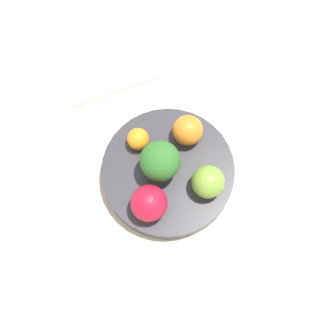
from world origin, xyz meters
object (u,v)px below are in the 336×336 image
Objects in this scene: orange_front at (139,138)px; orange_back at (188,130)px; apple_red at (149,203)px; bowl at (168,173)px; napkin at (104,60)px; broccoli at (160,161)px; apple_green at (208,182)px.

orange_front is 0.08m from orange_back.
orange_front is at bearing 52.34° from orange_back.
apple_red is 0.13m from orange_back.
napkin is (0.23, -0.08, -0.01)m from bowl.
orange_front is at bearing -8.79° from broccoli.
apple_red is at bearing 143.63° from orange_front.
orange_back is (-0.05, -0.06, 0.01)m from orange_front.
apple_red is 0.11m from orange_front.
apple_red is 0.28× the size of napkin.
broccoli is 2.10× the size of orange_front.
apple_red is 1.16× the size of orange_back.
apple_green is 0.26× the size of napkin.
bowl is 6.03× the size of orange_front.
apple_green is at bearing -170.33° from orange_front.
bowl is 0.25m from napkin.
broccoli is at bearing 171.21° from orange_front.
napkin is at bearing -20.20° from broccoli.
orange_front is (0.06, -0.01, -0.02)m from broccoli.
apple_green is (-0.04, -0.09, -0.00)m from apple_red.
bowl is 0.08m from apple_red.
bowl is 0.08m from apple_green.
napkin is at bearing -28.53° from apple_red.
orange_front is (0.09, -0.07, -0.01)m from apple_red.
napkin is (0.17, -0.07, -0.05)m from orange_front.
orange_front is (0.07, -0.00, 0.03)m from bowl.
apple_red is 0.30m from napkin.
apple_red is 1.09× the size of apple_green.
orange_back is (0.01, -0.07, -0.02)m from broccoli.
orange_back reaches higher than napkin.
napkin is (0.26, -0.14, -0.06)m from apple_red.
apple_red is at bearing 151.47° from napkin.
napkin is at bearing -17.77° from bowl.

